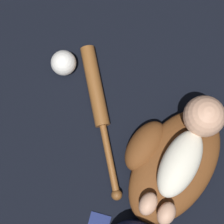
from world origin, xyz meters
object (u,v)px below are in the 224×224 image
(baseball_bat, at_px, (98,101))
(baseball, at_px, (64,63))
(baby_figure, at_px, (189,145))
(baseball_glove, at_px, (170,162))

(baseball_bat, height_order, baseball, baseball)
(baby_figure, distance_m, baseball, 0.45)
(baseball_bat, distance_m, baseball, 0.16)
(baseball_bat, xyz_separation_m, baseball, (-0.02, 0.15, 0.02))
(baseball_glove, relative_size, baby_figure, 1.19)
(baseball_glove, height_order, baby_figure, baby_figure)
(baseball_bat, bearing_deg, baseball, 96.79)
(baseball_glove, distance_m, baby_figure, 0.10)
(baseball_glove, xyz_separation_m, baseball_bat, (-0.06, 0.27, -0.02))
(baby_figure, bearing_deg, baseball_glove, -171.50)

